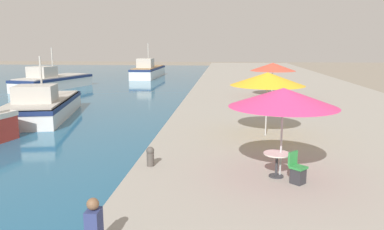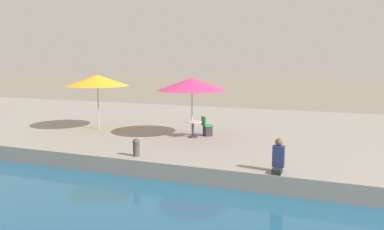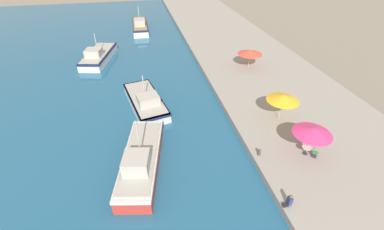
% 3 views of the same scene
% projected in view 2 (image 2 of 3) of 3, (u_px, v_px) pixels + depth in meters
% --- Properties ---
extents(cafe_umbrella_pink, '(3.21, 3.21, 2.69)m').
position_uv_depth(cafe_umbrella_pink, '(192.00, 84.00, 16.86)').
color(cafe_umbrella_pink, '#B7B7B7').
rests_on(cafe_umbrella_pink, quay_promenade).
extents(cafe_umbrella_white, '(3.19, 3.19, 2.76)m').
position_uv_depth(cafe_umbrella_white, '(97.00, 80.00, 18.81)').
color(cafe_umbrella_white, '#B7B7B7').
rests_on(cafe_umbrella_white, quay_promenade).
extents(cafe_table, '(0.80, 0.80, 0.74)m').
position_uv_depth(cafe_table, '(193.00, 126.00, 16.97)').
color(cafe_table, '#333338').
rests_on(cafe_table, quay_promenade).
extents(cafe_chair_left, '(0.59, 0.59, 0.91)m').
position_uv_depth(cafe_chair_left, '(207.00, 129.00, 17.30)').
color(cafe_chair_left, '#2D2D33').
rests_on(cafe_chair_left, quay_promenade).
extents(person_at_quay, '(0.57, 0.36, 1.06)m').
position_uv_depth(person_at_quay, '(278.00, 157.00, 11.59)').
color(person_at_quay, '#232328').
rests_on(person_at_quay, quay_promenade).
extents(mooring_bollard, '(0.26, 0.26, 0.65)m').
position_uv_depth(mooring_bollard, '(136.00, 147.00, 13.57)').
color(mooring_bollard, '#4C4742').
rests_on(mooring_bollard, quay_promenade).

